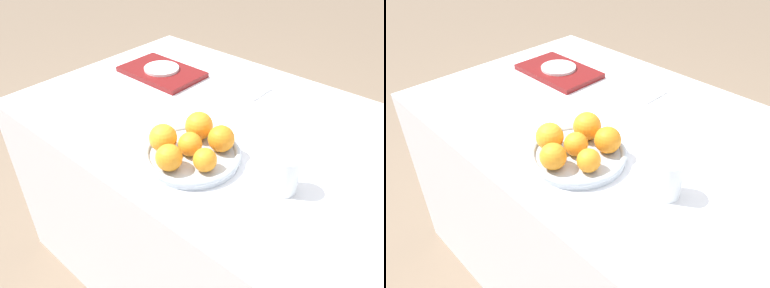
# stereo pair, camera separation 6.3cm
# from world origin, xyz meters

# --- Properties ---
(ground_plane) EXTENTS (12.00, 12.00, 0.00)m
(ground_plane) POSITION_xyz_m (0.00, 0.00, 0.00)
(ground_plane) COLOR #7A6651
(table) EXTENTS (1.40, 0.88, 0.73)m
(table) POSITION_xyz_m (0.00, 0.00, 0.36)
(table) COLOR white
(table) RESTS_ON ground_plane
(fruit_platter) EXTENTS (0.27, 0.27, 0.03)m
(fruit_platter) POSITION_xyz_m (0.03, -0.22, 0.74)
(fruit_platter) COLOR #B2BCC6
(fruit_platter) RESTS_ON table
(orange_0) EXTENTS (0.07, 0.07, 0.07)m
(orange_0) POSITION_xyz_m (0.03, -0.23, 0.78)
(orange_0) COLOR orange
(orange_0) RESTS_ON fruit_platter
(orange_1) EXTENTS (0.06, 0.06, 0.06)m
(orange_1) POSITION_xyz_m (0.11, -0.25, 0.78)
(orange_1) COLOR orange
(orange_1) RESTS_ON fruit_platter
(orange_2) EXTENTS (0.08, 0.08, 0.08)m
(orange_2) POSITION_xyz_m (0.00, -0.15, 0.79)
(orange_2) COLOR orange
(orange_2) RESTS_ON fruit_platter
(orange_3) EXTENTS (0.08, 0.08, 0.08)m
(orange_3) POSITION_xyz_m (-0.03, -0.26, 0.79)
(orange_3) COLOR orange
(orange_3) RESTS_ON fruit_platter
(orange_4) EXTENTS (0.07, 0.07, 0.07)m
(orange_4) POSITION_xyz_m (0.08, -0.16, 0.79)
(orange_4) COLOR orange
(orange_4) RESTS_ON fruit_platter
(orange_5) EXTENTS (0.07, 0.07, 0.07)m
(orange_5) POSITION_xyz_m (0.03, -0.31, 0.78)
(orange_5) COLOR orange
(orange_5) RESTS_ON fruit_platter
(water_glass) EXTENTS (0.07, 0.07, 0.10)m
(water_glass) POSITION_xyz_m (0.28, -0.17, 0.78)
(water_glass) COLOR silver
(water_glass) RESTS_ON table
(serving_tray) EXTENTS (0.31, 0.20, 0.02)m
(serving_tray) POSITION_xyz_m (-0.41, 0.10, 0.74)
(serving_tray) COLOR maroon
(serving_tray) RESTS_ON table
(side_plate) EXTENTS (0.14, 0.14, 0.01)m
(side_plate) POSITION_xyz_m (-0.41, 0.10, 0.75)
(side_plate) COLOR white
(side_plate) RESTS_ON serving_tray
(napkin) EXTENTS (0.12, 0.12, 0.01)m
(napkin) POSITION_xyz_m (-0.08, 0.22, 0.73)
(napkin) COLOR white
(napkin) RESTS_ON table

